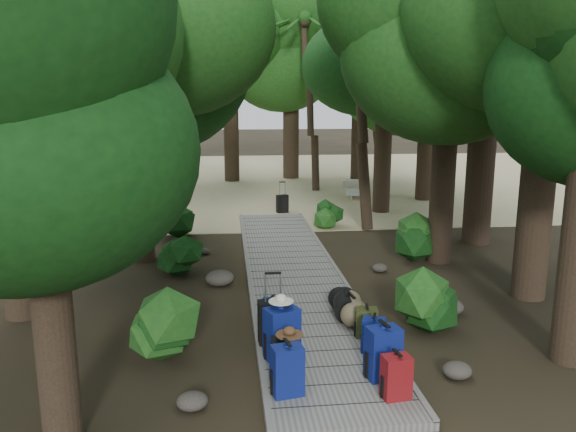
{
  "coord_description": "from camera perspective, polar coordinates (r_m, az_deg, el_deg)",
  "views": [
    {
      "loc": [
        -1.39,
        -10.62,
        3.79
      ],
      "look_at": [
        0.07,
        2.56,
        1.0
      ],
      "focal_mm": 35.0,
      "sensor_mm": 36.0,
      "label": 1
    }
  ],
  "objects": [
    {
      "name": "backpack_left_b",
      "position": [
        7.62,
        -0.38,
        -14.18
      ],
      "size": [
        0.36,
        0.26,
        0.64
      ],
      "primitive_type": null,
      "rotation": [
        0.0,
        0.0,
        -0.04
      ],
      "color": "black",
      "rests_on": "boardwalk"
    },
    {
      "name": "kayak",
      "position": [
        21.03,
        -12.09,
        1.74
      ],
      "size": [
        2.0,
        3.32,
        0.33
      ],
      "primitive_type": "ellipsoid",
      "rotation": [
        0.0,
        0.0,
        -0.42
      ],
      "color": "red",
      "rests_on": "sand_beach"
    },
    {
      "name": "shrub_left_c",
      "position": [
        15.83,
        -11.49,
        -0.22
      ],
      "size": [
        1.19,
        1.19,
        1.07
      ],
      "primitive_type": null,
      "color": "#164B18",
      "rests_on": "ground"
    },
    {
      "name": "rock_left_c",
      "position": [
        11.7,
        -6.94,
        -6.27
      ],
      "size": [
        0.59,
        0.53,
        0.33
      ],
      "primitive_type": null,
      "color": "#4C473F",
      "rests_on": "ground"
    },
    {
      "name": "backpack_left_d",
      "position": [
        9.27,
        -1.66,
        -9.71
      ],
      "size": [
        0.4,
        0.35,
        0.52
      ],
      "primitive_type": null,
      "rotation": [
        0.0,
        0.0,
        -0.36
      ],
      "color": "navy",
      "rests_on": "boardwalk"
    },
    {
      "name": "rock_right_a",
      "position": [
        8.35,
        16.79,
        -14.78
      ],
      "size": [
        0.41,
        0.37,
        0.23
      ],
      "primitive_type": null,
      "color": "#4C473F",
      "rests_on": "ground"
    },
    {
      "name": "shrub_right_c",
      "position": [
        16.78,
        4.33,
        0.0
      ],
      "size": [
        0.77,
        0.77,
        0.69
      ],
      "primitive_type": null,
      "color": "#164B18",
      "rests_on": "ground"
    },
    {
      "name": "backpack_right_a",
      "position": [
        7.35,
        10.95,
        -15.55
      ],
      "size": [
        0.38,
        0.29,
        0.62
      ],
      "primitive_type": null,
      "rotation": [
        0.0,
        0.0,
        0.14
      ],
      "color": "maroon",
      "rests_on": "boardwalk"
    },
    {
      "name": "backpack_right_d",
      "position": [
        9.0,
        7.98,
        -10.53
      ],
      "size": [
        0.37,
        0.29,
        0.51
      ],
      "primitive_type": null,
      "rotation": [
        0.0,
        0.0,
        -0.17
      ],
      "color": "#384218",
      "rests_on": "boardwalk"
    },
    {
      "name": "tree_left_c",
      "position": [
        13.4,
        -15.59,
        14.17
      ],
      "size": [
        5.09,
        5.09,
        8.85
      ],
      "primitive_type": null,
      "color": "black",
      "rests_on": "ground"
    },
    {
      "name": "suitcase_on_boardwalk",
      "position": [
        8.62,
        -1.52,
        -10.8
      ],
      "size": [
        0.46,
        0.27,
        0.69
      ],
      "primitive_type": null,
      "rotation": [
        0.0,
        0.0,
        0.06
      ],
      "color": "black",
      "rests_on": "boardwalk"
    },
    {
      "name": "rock_left_b",
      "position": [
        9.28,
        -13.0,
        -11.87
      ],
      "size": [
        0.36,
        0.33,
        0.2
      ],
      "primitive_type": null,
      "color": "#4C473F",
      "rests_on": "ground"
    },
    {
      "name": "backpack_right_b",
      "position": [
        7.76,
        9.65,
        -13.28
      ],
      "size": [
        0.49,
        0.39,
        0.78
      ],
      "primitive_type": null,
      "rotation": [
        0.0,
        0.0,
        0.2
      ],
      "color": "navy",
      "rests_on": "boardwalk"
    },
    {
      "name": "tree_back_d",
      "position": [
        25.38,
        -16.11,
        10.85
      ],
      "size": [
        4.24,
        4.24,
        7.07
      ],
      "primitive_type": null,
      "color": "black",
      "rests_on": "ground"
    },
    {
      "name": "boardwalk",
      "position": [
        12.28,
        0.47,
        -5.79
      ],
      "size": [
        2.0,
        12.0,
        0.12
      ],
      "primitive_type": "cube",
      "color": "gray",
      "rests_on": "ground"
    },
    {
      "name": "tree_right_f",
      "position": [
        21.69,
        14.16,
        13.44
      ],
      "size": [
        5.06,
        5.06,
        9.03
      ],
      "primitive_type": null,
      "color": "black",
      "rests_on": "ground"
    },
    {
      "name": "lone_suitcase_on_sand",
      "position": [
        18.84,
        -0.58,
        1.26
      ],
      "size": [
        0.42,
        0.3,
        0.59
      ],
      "primitive_type": null,
      "rotation": [
        0.0,
        0.0,
        0.26
      ],
      "color": "black",
      "rests_on": "sand_beach"
    },
    {
      "name": "rock_left_a",
      "position": [
        7.42,
        -9.69,
        -18.05
      ],
      "size": [
        0.39,
        0.35,
        0.22
      ],
      "primitive_type": null,
      "color": "#4C473F",
      "rests_on": "ground"
    },
    {
      "name": "palm_right_c",
      "position": [
        23.44,
        3.43,
        10.94
      ],
      "size": [
        4.29,
        4.29,
        6.83
      ],
      "primitive_type": null,
      "color": "#133F11",
      "rests_on": "ground"
    },
    {
      "name": "shrub_right_a",
      "position": [
        9.68,
        13.51,
        -8.45
      ],
      "size": [
        1.06,
        1.06,
        0.96
      ],
      "primitive_type": null,
      "color": "#164B18",
      "rests_on": "ground"
    },
    {
      "name": "tree_back_a",
      "position": [
        26.14,
        -5.92,
        14.32
      ],
      "size": [
        5.7,
        5.7,
        9.86
      ],
      "primitive_type": null,
      "color": "black",
      "rests_on": "ground"
    },
    {
      "name": "palm_right_a",
      "position": [
        16.5,
        8.67,
        11.76
      ],
      "size": [
        4.45,
        4.45,
        7.59
      ],
      "primitive_type": null,
      "color": "#133F11",
      "rests_on": "ground"
    },
    {
      "name": "backpack_right_c",
      "position": [
        8.51,
        8.7,
        -11.7
      ],
      "size": [
        0.4,
        0.34,
        0.57
      ],
      "primitive_type": null,
      "rotation": [
        0.0,
        0.0,
        -0.37
      ],
      "color": "navy",
      "rests_on": "boardwalk"
    },
    {
      "name": "tree_back_c",
      "position": [
        26.76,
        7.35,
        14.19
      ],
      "size": [
        5.46,
        5.46,
        9.83
      ],
      "primitive_type": null,
      "color": "black",
      "rests_on": "ground"
    },
    {
      "name": "palm_left_a",
      "position": [
        17.91,
        -15.37,
        10.29
      ],
      "size": [
        4.3,
        4.3,
        6.84
      ],
      "primitive_type": null,
      "color": "#133F11",
      "rests_on": "ground"
    },
    {
      "name": "tree_right_d",
      "position": [
        15.47,
        19.76,
        16.19
      ],
      "size": [
        5.6,
        5.6,
        10.27
      ],
      "primitive_type": null,
      "color": "black",
      "rests_on": "ground"
    },
    {
      "name": "duffel_right_black",
      "position": [
        9.75,
        5.89,
        -8.96
      ],
      "size": [
        0.51,
        0.72,
        0.42
      ],
      "primitive_type": null,
      "rotation": [
        0.0,
        0.0,
        -0.14
      ],
      "color": "black",
      "rests_on": "boardwalk"
    },
    {
      "name": "duffel_right_khaki",
      "position": [
        9.62,
        6.42,
        -9.27
      ],
      "size": [
        0.51,
        0.68,
        0.42
      ],
      "primitive_type": null,
      "rotation": [
        0.0,
        0.0,
        0.15
      ],
      "color": "brown",
      "rests_on": "boardwalk"
    },
    {
      "name": "palm_right_b",
      "position": [
        22.19,
        9.81,
        13.65
      ],
      "size": [
        4.7,
        4.7,
        9.08
      ],
      "primitive_type": null,
      "color": "#133F11",
      "rests_on": "ground"
    },
    {
      "name": "tree_right_b",
      "position": [
        11.4,
        25.02,
        14.46
      ],
      "size": [
        5.06,
        5.06,
        9.03
      ],
      "primitive_type": null,
      "color": "black",
      "rests_on": "ground"
    },
    {
      "name": "backpack_left_c",
      "position": [
        8.14,
        -0.63,
        -11.6
      ],
      "size": [
        0.55,
        0.48,
        0.85
      ],
      "primitive_type": null,
      "rotation": [
        0.0,
        0.0,
        0.41
      ],
      "color": "navy",
      "rests_on": "boardwalk"
    },
    {
      "name": "tree_right_e",
      "position": [
        18.97,
        9.82,
        12.68
      ],
      "size": [
        4.57,
        4.57,
        8.22
      ],
      "primitive_type": null,
      "color": "black",
      "rests_on": "ground"
    },
    {
      "name": "sun_lounger",
      "position": [
        21.9,
        6.8,
        2.71
      ],
      "size": [
        0.98,
        2.02,
        0.63
      ],
      "primitive_type": null,
      "rotation": [
        0.0,
        0.0,
        -0.19
      ],
      "color": "silver",
      "rests_on": "sand_beach"
    },
    {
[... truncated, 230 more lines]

